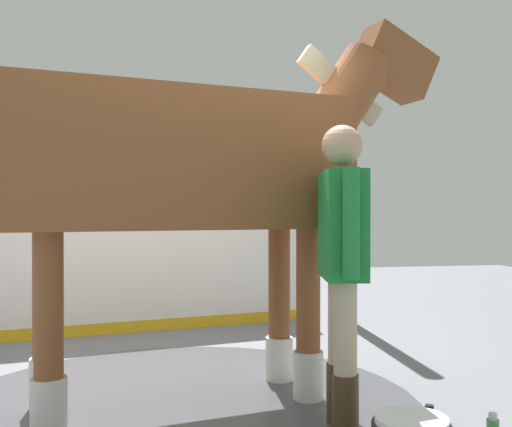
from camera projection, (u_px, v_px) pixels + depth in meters
name	position (u px, v px, depth m)	size (l,w,h in m)	color
ground_plane	(146.00, 389.00, 4.05)	(16.00, 16.00, 0.02)	slate
wet_patch	(180.00, 403.00, 3.71)	(3.12, 3.12, 0.00)	#4C4C54
barrier_wall	(122.00, 279.00, 5.87)	(0.92, 4.07, 1.19)	white
roof_post_near	(350.00, 192.00, 6.33)	(0.16, 0.16, 2.91)	#4C4C51
horse	(198.00, 170.00, 3.75)	(1.26, 3.45, 2.63)	brown
handler	(342.00, 252.00, 3.27)	(0.68, 0.30, 1.74)	#47331E
bottle_shampoo	(429.00, 425.00, 3.10)	(0.07, 0.07, 0.20)	#D8CC4C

